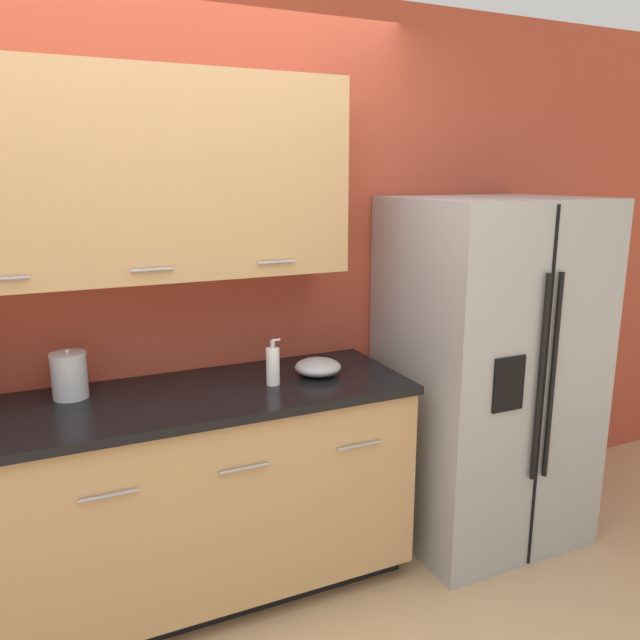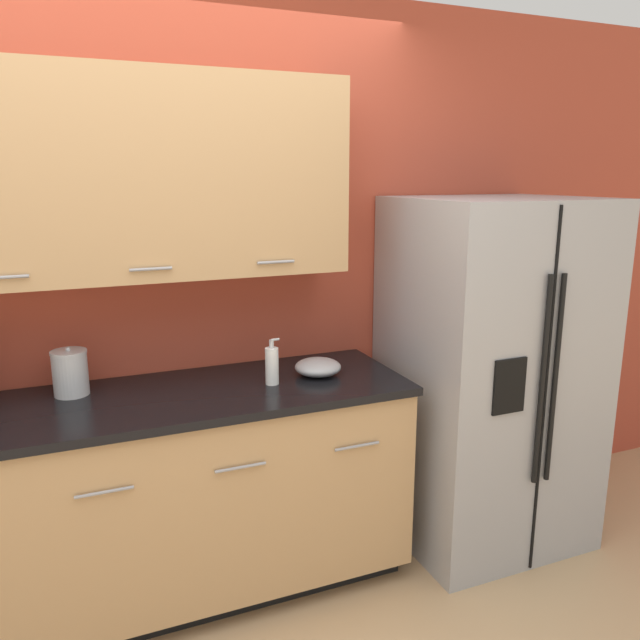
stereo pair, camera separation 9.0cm
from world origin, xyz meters
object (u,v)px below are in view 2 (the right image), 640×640
Objects in this scene: refrigerator at (489,373)px; soap_dispenser at (272,365)px; steel_canister at (70,373)px; mixing_bowl at (318,367)px.

soap_dispenser is (-1.11, 0.03, 0.16)m from refrigerator.
steel_canister is at bearing 173.30° from refrigerator.
mixing_bowl is (0.23, 0.04, -0.05)m from soap_dispenser.
mixing_bowl is at bearing -8.40° from steel_canister.
refrigerator reaches higher than mixing_bowl.
mixing_bowl is at bearing 175.30° from refrigerator.
soap_dispenser is 0.23m from mixing_bowl.
soap_dispenser is at bearing 178.20° from refrigerator.
mixing_bowl is (1.02, -0.15, -0.06)m from steel_canister.
soap_dispenser reaches higher than mixing_bowl.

